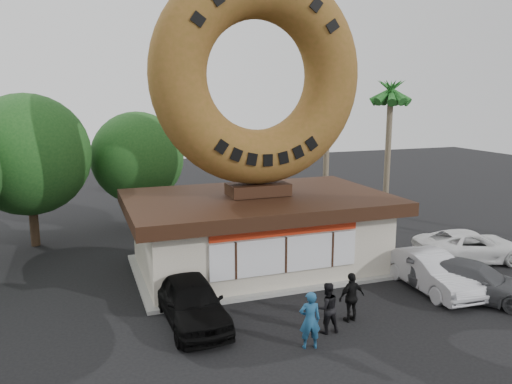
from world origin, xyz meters
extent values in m
plane|color=black|center=(0.00, 0.00, 0.00)|extent=(90.00, 90.00, 0.00)
cube|color=beige|center=(0.00, 6.00, 1.50)|extent=(10.00, 6.00, 3.00)
cube|color=#999993|center=(0.00, 6.00, 0.07)|extent=(10.60, 6.60, 0.15)
cube|color=#3F3F3F|center=(0.00, 6.00, 3.05)|extent=(10.00, 6.00, 0.10)
cube|color=black|center=(0.00, 6.00, 3.00)|extent=(11.20, 7.20, 0.55)
cube|color=silver|center=(0.00, 2.95, 1.55)|extent=(6.00, 0.12, 1.40)
cube|color=red|center=(0.00, 2.93, 2.55)|extent=(6.00, 0.10, 0.45)
cube|color=black|center=(0.00, 6.00, 3.55)|extent=(2.60, 1.40, 0.50)
torus|color=brown|center=(0.00, 6.00, 8.32)|extent=(9.04, 2.30, 9.04)
cylinder|color=#473321|center=(-9.50, 13.00, 1.65)|extent=(0.44, 0.44, 3.30)
sphere|color=#184418|center=(-9.50, 13.00, 4.65)|extent=(6.00, 6.00, 6.00)
cylinder|color=#473321|center=(-4.00, 15.00, 1.43)|extent=(0.44, 0.44, 2.86)
sphere|color=#184418|center=(-4.00, 15.00, 4.03)|extent=(5.20, 5.20, 5.20)
cylinder|color=#726651|center=(7.50, 14.00, 4.50)|extent=(0.36, 0.36, 9.00)
cylinder|color=#726651|center=(11.00, 12.50, 4.00)|extent=(0.36, 0.36, 8.00)
cylinder|color=#59595E|center=(-2.00, 16.00, 4.00)|extent=(0.18, 0.18, 8.00)
cylinder|color=#59595E|center=(-1.10, 16.00, 7.90)|extent=(1.80, 0.12, 0.12)
cube|color=#59595E|center=(-0.20, 16.00, 7.85)|extent=(0.45, 0.20, 0.12)
imported|color=navy|center=(-0.98, -1.21, 0.90)|extent=(0.73, 0.56, 1.80)
imported|color=black|center=(-0.02, -0.48, 0.84)|extent=(0.85, 0.67, 1.68)
imported|color=black|center=(1.15, -0.04, 0.86)|extent=(1.05, 0.54, 1.71)
imported|color=black|center=(-3.95, 1.64, 0.78)|extent=(1.98, 4.63, 1.56)
imported|color=#B2B2B7|center=(5.52, 1.31, 0.74)|extent=(1.72, 4.55, 1.48)
imported|color=#505255|center=(6.51, 0.16, 0.68)|extent=(4.31, 4.90, 1.36)
imported|color=silver|center=(9.57, 3.58, 0.70)|extent=(5.48, 3.64, 1.40)
camera|label=1|loc=(-7.25, -13.78, 7.56)|focal=35.00mm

